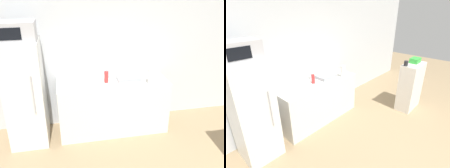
{
  "view_description": "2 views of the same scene",
  "coord_description": "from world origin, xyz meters",
  "views": [
    {
      "loc": [
        -0.93,
        -1.35,
        2.53
      ],
      "look_at": [
        -0.26,
        1.96,
        1.03
      ],
      "focal_mm": 40.0,
      "sensor_mm": 36.0,
      "label": 1
    },
    {
      "loc": [
        -2.36,
        -0.27,
        2.34
      ],
      "look_at": [
        -0.11,
        1.79,
        0.99
      ],
      "focal_mm": 28.0,
      "sensor_mm": 36.0,
      "label": 2
    }
  ],
  "objects": [
    {
      "name": "wall_back",
      "position": [
        0.0,
        2.71,
        1.3
      ],
      "size": [
        8.0,
        0.06,
        2.6
      ],
      "primitive_type": "cube",
      "color": "silver",
      "rests_on": "ground_plane"
    },
    {
      "name": "sink_basin",
      "position": [
        0.09,
        2.34,
        0.94
      ],
      "size": [
        0.38,
        0.29,
        0.06
      ],
      "primitive_type": "cube",
      "color": "#9EA3A8",
      "rests_on": "counter"
    },
    {
      "name": "refrigerator",
      "position": [
        -1.56,
        2.28,
        0.83
      ],
      "size": [
        0.57,
        0.64,
        1.67
      ],
      "color": "white",
      "rests_on": "ground_plane"
    },
    {
      "name": "counter",
      "position": [
        -0.17,
        2.34,
        0.45
      ],
      "size": [
        1.81,
        0.67,
        0.91
      ],
      "primitive_type": "cube",
      "color": "silver",
      "rests_on": "ground_plane"
    },
    {
      "name": "microwave",
      "position": [
        -1.56,
        2.28,
        1.8
      ],
      "size": [
        0.54,
        0.36,
        0.27
      ],
      "color": "#BCBCC1",
      "rests_on": "refrigerator"
    },
    {
      "name": "bottle_tall",
      "position": [
        -0.18,
        2.48,
        1.03
      ],
      "size": [
        0.08,
        0.08,
        0.25
      ],
      "primitive_type": "cylinder",
      "color": "silver",
      "rests_on": "counter"
    },
    {
      "name": "bottle_short",
      "position": [
        -0.29,
        2.31,
        1.0
      ],
      "size": [
        0.07,
        0.07,
        0.19
      ],
      "primitive_type": "cylinder",
      "color": "red",
      "rests_on": "counter"
    },
    {
      "name": "paper_towel_roll",
      "position": [
        0.4,
        2.11,
        1.04
      ],
      "size": [
        0.1,
        0.1,
        0.25
      ],
      "primitive_type": "cylinder",
      "color": "white",
      "rests_on": "counter"
    }
  ]
}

